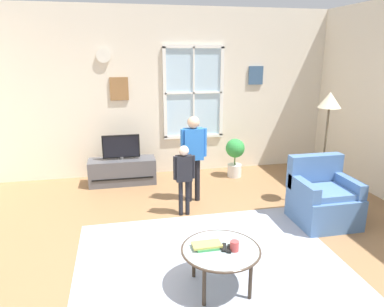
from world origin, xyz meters
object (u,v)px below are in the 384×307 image
at_px(floor_lamp, 329,112).
at_px(remote_near_cup, 224,247).
at_px(armchair, 323,199).
at_px(remote_near_books, 229,249).
at_px(television, 121,147).
at_px(coffee_table, 221,251).
at_px(cup, 234,246).
at_px(person_blue_shirt, 193,149).
at_px(person_black_shirt, 184,172).
at_px(tv_stand, 122,171).
at_px(potted_plant_by_window, 235,154).
at_px(book_stack, 207,245).

bearing_deg(floor_lamp, remote_near_cup, -141.39).
bearing_deg(armchair, remote_near_cup, -147.73).
xyz_separation_m(remote_near_cup, floor_lamp, (2.00, 1.59, 0.98)).
relative_size(remote_near_books, remote_near_cup, 1.00).
bearing_deg(floor_lamp, television, 152.21).
xyz_separation_m(coffee_table, cup, (0.11, -0.06, 0.07)).
bearing_deg(person_blue_shirt, armchair, -34.04).
bearing_deg(television, floor_lamp, -27.79).
bearing_deg(armchair, television, 141.93).
distance_m(person_blue_shirt, person_black_shirt, 0.55).
relative_size(tv_stand, coffee_table, 1.49).
height_order(television, potted_plant_by_window, television).
relative_size(armchair, book_stack, 3.13).
height_order(book_stack, remote_near_cup, book_stack).
xyz_separation_m(television, coffee_table, (0.86, -3.11, -0.27)).
bearing_deg(remote_near_cup, cup, -33.47).
distance_m(remote_near_books, person_blue_shirt, 2.20).
bearing_deg(book_stack, coffee_table, -21.14).
bearing_deg(book_stack, person_black_shirt, 86.95).
xyz_separation_m(remote_near_cup, person_black_shirt, (-0.07, 1.66, 0.20)).
relative_size(person_black_shirt, floor_lamp, 0.60).
relative_size(coffee_table, book_stack, 2.74).
relative_size(cup, remote_near_books, 0.70).
xyz_separation_m(remote_near_books, remote_near_cup, (-0.04, 0.03, 0.00)).
distance_m(person_blue_shirt, potted_plant_by_window, 1.41).
bearing_deg(book_stack, potted_plant_by_window, 66.68).
bearing_deg(potted_plant_by_window, armchair, -74.01).
distance_m(television, person_blue_shirt, 1.45).
relative_size(remote_near_books, person_black_shirt, 0.14).
relative_size(remote_near_books, potted_plant_by_window, 0.20).
bearing_deg(person_black_shirt, armchair, -18.18).
bearing_deg(television, coffee_table, -74.54).
xyz_separation_m(television, person_blue_shirt, (1.05, -0.99, 0.16)).
height_order(person_blue_shirt, potted_plant_by_window, person_blue_shirt).
distance_m(armchair, remote_near_cup, 2.02).
xyz_separation_m(remote_near_cup, potted_plant_by_window, (1.14, 3.06, -0.01)).
xyz_separation_m(television, book_stack, (0.73, -3.06, -0.22)).
height_order(tv_stand, remote_near_books, remote_near_books).
bearing_deg(floor_lamp, tv_stand, 152.16).
bearing_deg(cup, remote_near_books, 151.62).
distance_m(person_black_shirt, potted_plant_by_window, 1.86).
height_order(television, armchair, armchair).
distance_m(book_stack, person_blue_shirt, 2.13).
height_order(book_stack, person_blue_shirt, person_blue_shirt).
relative_size(tv_stand, television, 1.81).
relative_size(television, coffee_table, 0.83).
height_order(television, coffee_table, television).
height_order(cup, remote_near_books, cup).
height_order(remote_near_cup, floor_lamp, floor_lamp).
bearing_deg(person_blue_shirt, remote_near_cup, -94.36).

